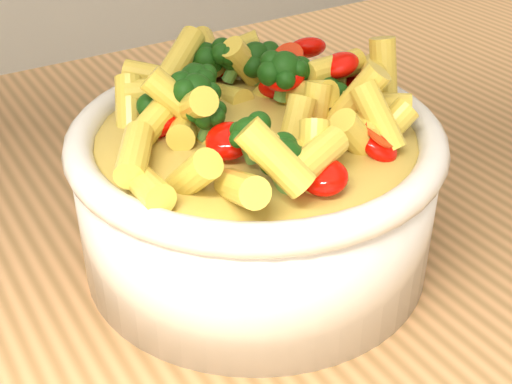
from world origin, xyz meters
TOP-DOWN VIEW (x-y plane):
  - table at (0.00, 0.00)m, footprint 1.20×0.80m
  - serving_bowl at (-0.04, 0.02)m, footprint 0.22×0.22m
  - pasta_salad at (-0.04, 0.02)m, footprint 0.18×0.18m

SIDE VIEW (x-z plane):
  - table at x=0.00m, z-range 0.35..1.25m
  - serving_bowl at x=-0.04m, z-range 0.90..1.00m
  - pasta_salad at x=-0.04m, z-range 0.99..1.03m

